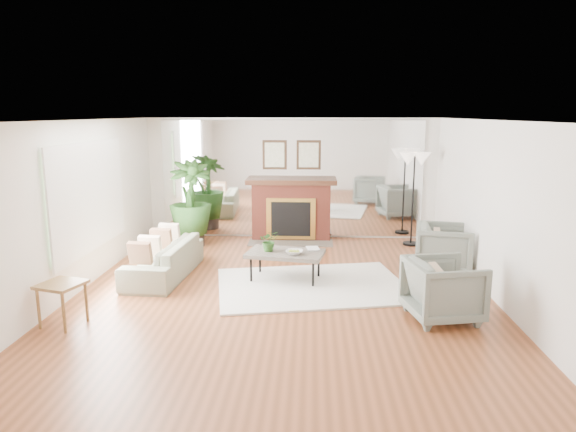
{
  "coord_description": "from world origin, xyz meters",
  "views": [
    {
      "loc": [
        0.42,
        -7.13,
        2.6
      ],
      "look_at": [
        0.06,
        0.6,
        1.04
      ],
      "focal_mm": 32.0,
      "sensor_mm": 36.0,
      "label": 1
    }
  ],
  "objects_px": {
    "potted_ficus": "(190,201)",
    "side_table": "(61,290)",
    "coffee_table": "(285,254)",
    "armchair_back": "(444,249)",
    "armchair_front": "(443,290)",
    "sofa": "(164,259)",
    "floor_lamp": "(414,166)",
    "fireplace": "(291,209)"
  },
  "relations": [
    {
      "from": "potted_ficus",
      "to": "side_table",
      "type": "bearing_deg",
      "value": -100.12
    },
    {
      "from": "coffee_table",
      "to": "side_table",
      "type": "bearing_deg",
      "value": -145.16
    },
    {
      "from": "armchair_back",
      "to": "side_table",
      "type": "bearing_deg",
      "value": 125.88
    },
    {
      "from": "armchair_back",
      "to": "armchair_front",
      "type": "relative_size",
      "value": 1.02
    },
    {
      "from": "sofa",
      "to": "armchair_front",
      "type": "height_order",
      "value": "armchair_front"
    },
    {
      "from": "side_table",
      "to": "sofa",
      "type": "bearing_deg",
      "value": 70.72
    },
    {
      "from": "potted_ficus",
      "to": "floor_lamp",
      "type": "relative_size",
      "value": 0.92
    },
    {
      "from": "fireplace",
      "to": "floor_lamp",
      "type": "bearing_deg",
      "value": -7.52
    },
    {
      "from": "potted_ficus",
      "to": "floor_lamp",
      "type": "bearing_deg",
      "value": 3.81
    },
    {
      "from": "armchair_front",
      "to": "potted_ficus",
      "type": "relative_size",
      "value": 0.51
    },
    {
      "from": "fireplace",
      "to": "floor_lamp",
      "type": "distance_m",
      "value": 2.6
    },
    {
      "from": "side_table",
      "to": "floor_lamp",
      "type": "bearing_deg",
      "value": 39.71
    },
    {
      "from": "fireplace",
      "to": "armchair_front",
      "type": "xyz_separation_m",
      "value": [
        2.1,
        -4.1,
        -0.27
      ]
    },
    {
      "from": "coffee_table",
      "to": "armchair_front",
      "type": "distance_m",
      "value": 2.53
    },
    {
      "from": "fireplace",
      "to": "sofa",
      "type": "xyz_separation_m",
      "value": [
        -1.95,
        -2.53,
        -0.37
      ]
    },
    {
      "from": "armchair_back",
      "to": "floor_lamp",
      "type": "relative_size",
      "value": 0.48
    },
    {
      "from": "side_table",
      "to": "potted_ficus",
      "type": "relative_size",
      "value": 0.35
    },
    {
      "from": "fireplace",
      "to": "potted_ficus",
      "type": "height_order",
      "value": "fireplace"
    },
    {
      "from": "sofa",
      "to": "potted_ficus",
      "type": "xyz_separation_m",
      "value": [
        0.0,
        1.92,
        0.62
      ]
    },
    {
      "from": "fireplace",
      "to": "armchair_back",
      "type": "height_order",
      "value": "fireplace"
    },
    {
      "from": "sofa",
      "to": "side_table",
      "type": "bearing_deg",
      "value": -15.56
    },
    {
      "from": "potted_ficus",
      "to": "floor_lamp",
      "type": "height_order",
      "value": "floor_lamp"
    },
    {
      "from": "armchair_back",
      "to": "floor_lamp",
      "type": "xyz_separation_m",
      "value": [
        -0.19,
        1.79,
        1.17
      ]
    },
    {
      "from": "floor_lamp",
      "to": "sofa",
      "type": "bearing_deg",
      "value": -153.14
    },
    {
      "from": "fireplace",
      "to": "floor_lamp",
      "type": "relative_size",
      "value": 1.11
    },
    {
      "from": "armchair_back",
      "to": "potted_ficus",
      "type": "distance_m",
      "value": 4.82
    },
    {
      "from": "armchair_back",
      "to": "floor_lamp",
      "type": "height_order",
      "value": "floor_lamp"
    },
    {
      "from": "fireplace",
      "to": "sofa",
      "type": "bearing_deg",
      "value": -127.66
    },
    {
      "from": "fireplace",
      "to": "armchair_back",
      "type": "distance_m",
      "value": 3.36
    },
    {
      "from": "fireplace",
      "to": "side_table",
      "type": "relative_size",
      "value": 3.42
    },
    {
      "from": "side_table",
      "to": "floor_lamp",
      "type": "distance_m",
      "value": 6.68
    },
    {
      "from": "side_table",
      "to": "potted_ficus",
      "type": "xyz_separation_m",
      "value": [
        0.7,
        3.91,
        0.45
      ]
    },
    {
      "from": "armchair_front",
      "to": "sofa",
      "type": "bearing_deg",
      "value": 57.34
    },
    {
      "from": "armchair_front",
      "to": "side_table",
      "type": "height_order",
      "value": "armchair_front"
    },
    {
      "from": "sofa",
      "to": "fireplace",
      "type": "bearing_deg",
      "value": 146.07
    },
    {
      "from": "armchair_front",
      "to": "floor_lamp",
      "type": "bearing_deg",
      "value": -16.13
    },
    {
      "from": "coffee_table",
      "to": "potted_ficus",
      "type": "distance_m",
      "value": 2.89
    },
    {
      "from": "armchair_front",
      "to": "side_table",
      "type": "distance_m",
      "value": 4.77
    },
    {
      "from": "armchair_front",
      "to": "floor_lamp",
      "type": "xyz_separation_m",
      "value": [
        0.31,
        3.79,
        1.18
      ]
    },
    {
      "from": "fireplace",
      "to": "potted_ficus",
      "type": "bearing_deg",
      "value": -162.65
    },
    {
      "from": "fireplace",
      "to": "potted_ficus",
      "type": "relative_size",
      "value": 1.2
    },
    {
      "from": "sofa",
      "to": "armchair_back",
      "type": "relative_size",
      "value": 2.2
    }
  ]
}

